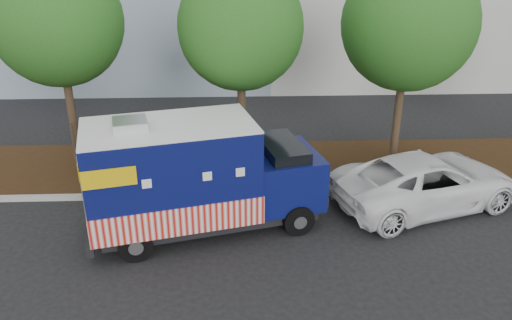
{
  "coord_description": "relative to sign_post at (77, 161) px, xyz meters",
  "views": [
    {
      "loc": [
        0.29,
        -12.18,
        7.26
      ],
      "look_at": [
        0.8,
        0.6,
        1.57
      ],
      "focal_mm": 35.0,
      "sensor_mm": 36.0,
      "label": 1
    }
  ],
  "objects": [
    {
      "name": "mulch_strip",
      "position": [
        4.51,
        1.95,
        -1.12
      ],
      "size": [
        120.0,
        4.0,
        0.15
      ],
      "primitive_type": "cube",
      "color": "black",
      "rests_on": "ground"
    },
    {
      "name": "tree_a",
      "position": [
        -0.54,
        1.78,
        3.79
      ],
      "size": [
        3.92,
        3.92,
        6.96
      ],
      "color": "#38281C",
      "rests_on": "ground"
    },
    {
      "name": "food_truck",
      "position": [
        3.62,
        -1.95,
        0.29
      ],
      "size": [
        6.59,
        3.7,
        3.29
      ],
      "rotation": [
        0.0,
        0.0,
        0.24
      ],
      "color": "black",
      "rests_on": "ground"
    },
    {
      "name": "tree_b",
      "position": [
        4.94,
        1.27,
        3.66
      ],
      "size": [
        3.74,
        3.74,
        6.74
      ],
      "color": "#38281C",
      "rests_on": "ground"
    },
    {
      "name": "sign_post",
      "position": [
        0.0,
        0.0,
        0.0
      ],
      "size": [
        0.06,
        0.06,
        2.4
      ],
      "primitive_type": "cube",
      "color": "#473828",
      "rests_on": "ground"
    },
    {
      "name": "curb",
      "position": [
        4.51,
        -0.15,
        -1.12
      ],
      "size": [
        120.0,
        0.18,
        0.15
      ],
      "primitive_type": "cube",
      "color": "#9E9E99",
      "rests_on": "ground"
    },
    {
      "name": "tree_c",
      "position": [
        10.15,
        1.86,
        3.64
      ],
      "size": [
        4.18,
        4.18,
        6.94
      ],
      "color": "#38281C",
      "rests_on": "ground"
    },
    {
      "name": "white_car",
      "position": [
        10.3,
        -0.9,
        -0.42
      ],
      "size": [
        6.11,
        4.14,
        1.55
      ],
      "primitive_type": "imported",
      "rotation": [
        0.0,
        0.0,
        1.88
      ],
      "color": "white",
      "rests_on": "ground"
    },
    {
      "name": "ground",
      "position": [
        4.51,
        -1.55,
        -1.2
      ],
      "size": [
        120.0,
        120.0,
        0.0
      ],
      "primitive_type": "plane",
      "color": "black",
      "rests_on": "ground"
    }
  ]
}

